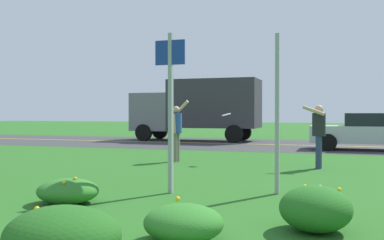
{
  "coord_description": "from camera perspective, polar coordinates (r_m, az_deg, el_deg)",
  "views": [
    {
      "loc": [
        1.7,
        -1.45,
        1.43
      ],
      "look_at": [
        -1.42,
        7.93,
        1.29
      ],
      "focal_mm": 40.7,
      "sensor_mm": 36.0,
      "label": 1
    }
  ],
  "objects": [
    {
      "name": "car_silver_center_right",
      "position": [
        18.37,
        22.38,
        -1.38
      ],
      "size": [
        4.5,
        2.0,
        1.45
      ],
      "color": "#B7BABF",
      "rests_on": "ground"
    },
    {
      "name": "highway_center_stripe",
      "position": [
        20.24,
        13.55,
        -3.21
      ],
      "size": [
        120.0,
        0.16,
        0.0
      ],
      "primitive_type": "cube",
      "color": "yellow",
      "rests_on": "ground"
    },
    {
      "name": "person_catcher_dark_shirt",
      "position": [
        11.78,
        16.26,
        -1.32
      ],
      "size": [
        0.58,
        0.5,
        1.66
      ],
      "color": "#232328",
      "rests_on": "ground"
    },
    {
      "name": "daylily_clump_near_camera",
      "position": [
        4.42,
        -16.62,
        -14.32
      ],
      "size": [
        1.14,
        1.0,
        0.56
      ],
      "color": "#1E5619",
      "rests_on": "ground"
    },
    {
      "name": "highway_strip",
      "position": [
        20.24,
        13.55,
        -3.23
      ],
      "size": [
        120.0,
        8.0,
        0.01
      ],
      "primitive_type": "cube",
      "color": "#38383A",
      "rests_on": "ground"
    },
    {
      "name": "frisbee_white",
      "position": [
        12.52,
        4.51,
        0.7
      ],
      "size": [
        0.27,
        0.26,
        0.11
      ],
      "color": "white"
    },
    {
      "name": "daylily_clump_mid_left",
      "position": [
        7.29,
        -15.94,
        -8.93
      ],
      "size": [
        1.0,
        0.91,
        0.43
      ],
      "color": "#2D7526",
      "rests_on": "ground"
    },
    {
      "name": "sign_post_by_roadside",
      "position": [
        7.88,
        11.11,
        0.8
      ],
      "size": [
        0.07,
        0.1,
        2.86
      ],
      "color": "#93969B",
      "rests_on": "ground"
    },
    {
      "name": "sign_post_near_path",
      "position": [
        7.83,
        -2.83,
        3.03
      ],
      "size": [
        0.56,
        0.1,
        2.88
      ],
      "color": "#93969B",
      "rests_on": "ground"
    },
    {
      "name": "ground_plane",
      "position": [
        11.01,
        9.43,
        -6.64
      ],
      "size": [
        120.0,
        120.0,
        0.0
      ],
      "primitive_type": "plane",
      "color": "#26601E"
    },
    {
      "name": "person_thrower_blue_shirt",
      "position": [
        12.94,
        -2.07,
        -1.08
      ],
      "size": [
        0.51,
        0.5,
        1.84
      ],
      "color": "#2D4C9E",
      "rests_on": "ground"
    },
    {
      "name": "box_truck_gray",
      "position": [
        22.99,
        0.81,
        1.77
      ],
      "size": [
        6.7,
        2.46,
        3.2
      ],
      "color": "slate",
      "rests_on": "ground"
    },
    {
      "name": "daylily_clump_mid_center",
      "position": [
        5.59,
        15.88,
        -11.08
      ],
      "size": [
        0.87,
        0.93,
        0.56
      ],
      "color": "#23661E",
      "rests_on": "ground"
    },
    {
      "name": "daylily_clump_front_left",
      "position": [
        5.01,
        -1.11,
        -13.32
      ],
      "size": [
        0.91,
        0.86,
        0.45
      ],
      "color": "#2D7526",
      "rests_on": "ground"
    }
  ]
}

